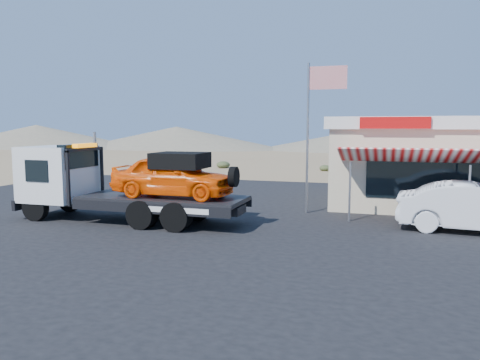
% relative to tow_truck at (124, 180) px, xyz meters
% --- Properties ---
extents(ground, '(120.00, 120.00, 0.00)m').
position_rel_tow_truck_xyz_m(ground, '(1.49, -0.85, -1.54)').
color(ground, '#8D7050').
rests_on(ground, ground).
extents(asphalt_lot, '(32.00, 24.00, 0.02)m').
position_rel_tow_truck_xyz_m(asphalt_lot, '(3.49, 2.15, -1.53)').
color(asphalt_lot, black).
rests_on(asphalt_lot, ground).
extents(tow_truck, '(8.58, 2.54, 2.87)m').
position_rel_tow_truck_xyz_m(tow_truck, '(0.00, 0.00, 0.00)').
color(tow_truck, black).
rests_on(tow_truck, asphalt_lot).
extents(white_sedan, '(5.09, 2.08, 1.64)m').
position_rel_tow_truck_xyz_m(white_sedan, '(12.13, 1.88, -0.70)').
color(white_sedan, silver).
rests_on(white_sedan, asphalt_lot).
extents(jerky_store, '(10.40, 9.97, 3.90)m').
position_rel_tow_truck_xyz_m(jerky_store, '(11.99, 8.13, 0.45)').
color(jerky_store, beige).
rests_on(jerky_store, asphalt_lot).
extents(flagpole, '(1.55, 0.10, 6.00)m').
position_rel_tow_truck_xyz_m(flagpole, '(6.42, 3.65, 2.22)').
color(flagpole, '#99999E').
rests_on(flagpole, asphalt_lot).
extents(desert_scrub, '(24.72, 32.01, 0.70)m').
position_rel_tow_truck_xyz_m(desert_scrub, '(-12.09, 8.60, -1.24)').
color(desert_scrub, '#313E21').
rests_on(desert_scrub, ground).
extents(distant_hills, '(126.00, 48.00, 4.20)m').
position_rel_tow_truck_xyz_m(distant_hills, '(-8.28, 54.29, 0.34)').
color(distant_hills, '#726B59').
rests_on(distant_hills, ground).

